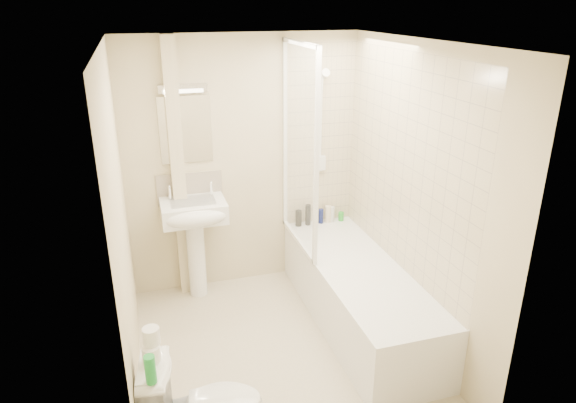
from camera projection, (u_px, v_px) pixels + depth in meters
name	position (u px, v px, depth m)	size (l,w,h in m)	color
floor	(281.00, 351.00, 4.16)	(2.50, 2.50, 0.00)	beige
wall_back	(244.00, 165.00, 4.84)	(2.20, 0.02, 2.40)	beige
wall_left	(122.00, 233.00, 3.43)	(0.02, 2.50, 2.40)	beige
wall_right	(415.00, 199.00, 4.02)	(0.02, 2.50, 2.40)	beige
ceiling	(279.00, 42.00, 3.29)	(2.20, 2.50, 0.02)	white
tile_back	(320.00, 137.00, 4.95)	(0.70, 0.01, 1.75)	beige
tile_right	(404.00, 164.00, 4.11)	(0.01, 2.10, 1.75)	beige
pipe_boxing	(178.00, 173.00, 4.62)	(0.12, 0.12, 2.40)	beige
splashback	(190.00, 188.00, 4.75)	(0.60, 0.01, 0.30)	beige
mirror	(186.00, 130.00, 4.55)	(0.46, 0.01, 0.60)	white
strip_light	(183.00, 88.00, 4.39)	(0.42, 0.07, 0.07)	silver
bathtub	(358.00, 293.00, 4.43)	(0.70, 2.10, 0.55)	white
shower_screen	(299.00, 149.00, 4.45)	(0.04, 0.92, 1.80)	white
shower_fixture	(321.00, 126.00, 4.86)	(0.10, 0.16, 0.99)	white
pedestal_sink	(195.00, 222.00, 4.64)	(0.57, 0.51, 1.11)	white
bottle_black_a	(299.00, 218.00, 5.10)	(0.06, 0.06, 0.16)	black
bottle_black_b	(308.00, 215.00, 5.12)	(0.05, 0.05, 0.21)	black
bottle_blue	(321.00, 216.00, 5.17)	(0.05, 0.05, 0.15)	navy
bottle_cream	(328.00, 214.00, 5.19)	(0.06, 0.06, 0.18)	beige
bottle_white_b	(332.00, 214.00, 5.20)	(0.05, 0.05, 0.16)	silver
bottle_green	(341.00, 216.00, 5.24)	(0.05, 0.05, 0.09)	green
toilet_roll_lower	(151.00, 354.00, 2.92)	(0.10, 0.10, 0.10)	white
toilet_roll_upper	(151.00, 336.00, 2.91)	(0.10, 0.10, 0.10)	white
green_bottle	(150.00, 370.00, 2.74)	(0.06, 0.06, 0.17)	green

